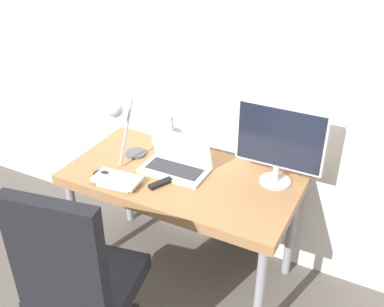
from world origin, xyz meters
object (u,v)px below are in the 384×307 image
Objects in this scene: game_controller at (105,175)px; book_stack at (117,180)px; monitor at (280,142)px; desk_lamp at (121,122)px; office_chair at (77,278)px; laptop at (177,162)px.

book_stack is at bearing -8.80° from game_controller.
monitor is 1.15× the size of desk_lamp.
office_chair is (0.24, -0.75, -0.40)m from desk_lamp.
desk_lamp reaches higher than book_stack.
desk_lamp is at bearing -165.55° from monitor.
office_chair reaches higher than game_controller.
office_chair is (-0.06, -0.83, -0.18)m from laptop.
monitor is 0.90m from book_stack.
laptop is 0.41m from game_controller.
book_stack is at bearing -151.73° from monitor.
laptop is 1.41× the size of book_stack.
game_controller is (-0.85, -0.40, -0.23)m from monitor.
desk_lamp is at bearing -164.60° from laptop.
office_chair is 0.60m from book_stack.
book_stack is (-0.16, 0.55, 0.15)m from office_chair.
desk_lamp is 1.55× the size of book_stack.
laptop is at bearing -166.09° from monitor.
office_chair is at bearing -122.14° from monitor.
game_controller is at bearing 171.20° from book_stack.
monitor is at bearing 57.86° from office_chair.
laptop reaches higher than book_stack.
desk_lamp is (-0.30, -0.08, 0.22)m from laptop.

